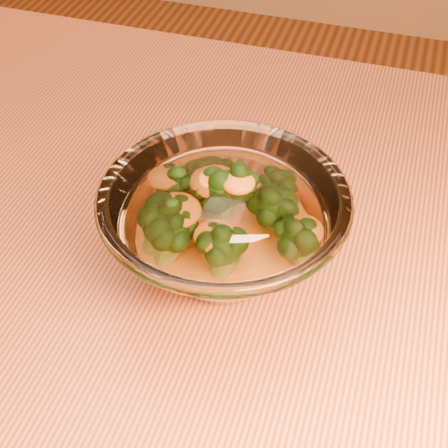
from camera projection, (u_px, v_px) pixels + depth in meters
The scene contains 4 objects.
table at pixel (330, 356), 0.62m from camera, with size 1.20×0.80×0.75m.
glass_bowl at pixel (224, 228), 0.54m from camera, with size 0.21×0.21×0.09m.
cheese_sauce at pixel (224, 244), 0.55m from camera, with size 0.11×0.11×0.03m, color orange.
broccoli_heap at pixel (217, 211), 0.54m from camera, with size 0.15×0.12×0.07m.
Camera 1 is at (0.00, -0.36, 1.18)m, focal length 50.00 mm.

